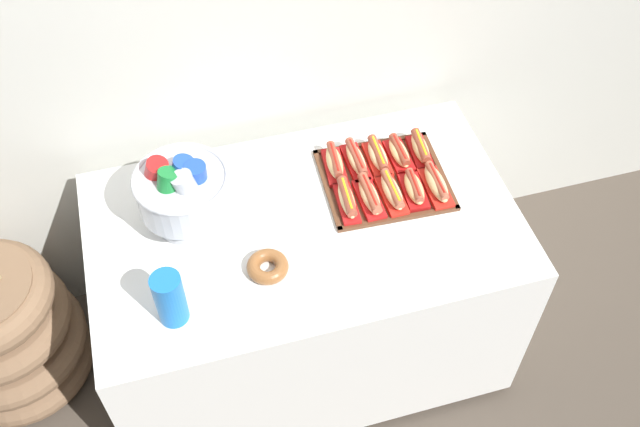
# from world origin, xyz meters

# --- Properties ---
(ground_plane) EXTENTS (10.00, 10.00, 0.00)m
(ground_plane) POSITION_xyz_m (0.00, 0.00, 0.00)
(ground_plane) COLOR #4C4238
(buffet_table) EXTENTS (1.37, 0.81, 0.77)m
(buffet_table) POSITION_xyz_m (0.00, 0.00, 0.41)
(buffet_table) COLOR white
(buffet_table) RESTS_ON ground_plane
(floor_vase) EXTENTS (0.55, 0.55, 1.16)m
(floor_vase) POSITION_xyz_m (-1.07, 0.19, 0.28)
(floor_vase) COLOR brown
(floor_vase) RESTS_ON ground_plane
(serving_tray) EXTENTS (0.42, 0.38, 0.01)m
(serving_tray) POSITION_xyz_m (0.30, 0.10, 0.78)
(serving_tray) COLOR #56331E
(serving_tray) RESTS_ON buffet_table
(hot_dog_0) EXTENTS (0.07, 0.18, 0.06)m
(hot_dog_0) POSITION_xyz_m (0.15, 0.02, 0.81)
(hot_dog_0) COLOR red
(hot_dog_0) RESTS_ON serving_tray
(hot_dog_1) EXTENTS (0.07, 0.17, 0.06)m
(hot_dog_1) POSITION_xyz_m (0.22, 0.02, 0.81)
(hot_dog_1) COLOR red
(hot_dog_1) RESTS_ON serving_tray
(hot_dog_2) EXTENTS (0.06, 0.18, 0.06)m
(hot_dog_2) POSITION_xyz_m (0.30, 0.02, 0.81)
(hot_dog_2) COLOR red
(hot_dog_2) RESTS_ON serving_tray
(hot_dog_3) EXTENTS (0.08, 0.16, 0.06)m
(hot_dog_3) POSITION_xyz_m (0.37, 0.01, 0.80)
(hot_dog_3) COLOR #B21414
(hot_dog_3) RESTS_ON serving_tray
(hot_dog_4) EXTENTS (0.07, 0.18, 0.06)m
(hot_dog_4) POSITION_xyz_m (0.45, 0.01, 0.81)
(hot_dog_4) COLOR red
(hot_dog_4) RESTS_ON serving_tray
(hot_dog_5) EXTENTS (0.08, 0.17, 0.06)m
(hot_dog_5) POSITION_xyz_m (0.16, 0.19, 0.81)
(hot_dog_5) COLOR red
(hot_dog_5) RESTS_ON serving_tray
(hot_dog_6) EXTENTS (0.06, 0.18, 0.06)m
(hot_dog_6) POSITION_xyz_m (0.23, 0.18, 0.81)
(hot_dog_6) COLOR #B21414
(hot_dog_6) RESTS_ON serving_tray
(hot_dog_7) EXTENTS (0.07, 0.17, 0.06)m
(hot_dog_7) POSITION_xyz_m (0.31, 0.18, 0.81)
(hot_dog_7) COLOR red
(hot_dog_7) RESTS_ON serving_tray
(hot_dog_8) EXTENTS (0.07, 0.16, 0.06)m
(hot_dog_8) POSITION_xyz_m (0.38, 0.18, 0.81)
(hot_dog_8) COLOR #B21414
(hot_dog_8) RESTS_ON serving_tray
(hot_dog_9) EXTENTS (0.07, 0.16, 0.06)m
(hot_dog_9) POSITION_xyz_m (0.46, 0.17, 0.81)
(hot_dog_9) COLOR #B21414
(hot_dog_9) RESTS_ON serving_tray
(punch_bowl) EXTENTS (0.29, 0.29, 0.26)m
(punch_bowl) POSITION_xyz_m (-0.35, 0.11, 0.92)
(punch_bowl) COLOR silver
(punch_bowl) RESTS_ON buffet_table
(cup_stack) EXTENTS (0.09, 0.09, 0.18)m
(cup_stack) POSITION_xyz_m (-0.44, -0.23, 0.86)
(cup_stack) COLOR blue
(cup_stack) RESTS_ON buffet_table
(donut) EXTENTS (0.13, 0.13, 0.04)m
(donut) POSITION_xyz_m (-0.15, -0.15, 0.79)
(donut) COLOR brown
(donut) RESTS_ON buffet_table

